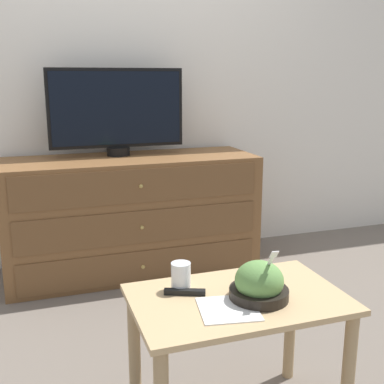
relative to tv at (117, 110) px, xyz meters
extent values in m
plane|color=#70665B|center=(0.02, 0.19, -1.01)|extent=(12.00, 12.00, 0.00)
cube|color=white|center=(0.02, 0.22, 0.29)|extent=(12.00, 0.05, 2.60)
cube|color=brown|center=(0.06, -0.10, -0.65)|extent=(1.54, 0.53, 0.73)
cube|color=brown|center=(0.06, -0.37, -0.89)|extent=(1.41, 0.01, 0.20)
sphere|color=tan|center=(0.06, -0.38, -0.89)|extent=(0.02, 0.02, 0.02)
cube|color=brown|center=(0.06, -0.37, -0.65)|extent=(1.41, 0.01, 0.20)
sphere|color=tan|center=(0.06, -0.38, -0.65)|extent=(0.02, 0.02, 0.02)
cube|color=brown|center=(0.06, -0.37, -0.40)|extent=(1.41, 0.01, 0.20)
sphere|color=tan|center=(0.06, -0.38, -0.40)|extent=(0.02, 0.02, 0.02)
cylinder|color=black|center=(0.00, 0.00, -0.25)|extent=(0.14, 0.14, 0.05)
cube|color=black|center=(0.00, 0.00, 0.01)|extent=(0.83, 0.04, 0.48)
cube|color=black|center=(0.00, -0.02, 0.01)|extent=(0.79, 0.01, 0.44)
cube|color=tan|center=(0.10, -1.62, -0.53)|extent=(0.72, 0.45, 0.02)
cylinder|color=tan|center=(0.43, -1.81, -0.77)|extent=(0.04, 0.04, 0.47)
cylinder|color=tan|center=(-0.22, -1.43, -0.77)|extent=(0.04, 0.04, 0.47)
cylinder|color=tan|center=(0.43, -1.43, -0.77)|extent=(0.04, 0.04, 0.47)
cylinder|color=black|center=(0.16, -1.65, -0.50)|extent=(0.20, 0.20, 0.04)
ellipsoid|color=#66994C|center=(0.16, -1.65, -0.45)|extent=(0.16, 0.16, 0.13)
cube|color=white|center=(0.19, -1.66, -0.41)|extent=(0.02, 0.12, 0.14)
cube|color=white|center=(0.18, -1.71, -0.34)|extent=(0.03, 0.03, 0.03)
cylinder|color=#9E6638|center=(-0.06, -1.51, -0.49)|extent=(0.06, 0.06, 0.06)
cylinder|color=white|center=(-0.06, -1.51, -0.47)|extent=(0.07, 0.07, 0.10)
cube|color=white|center=(0.04, -1.69, -0.52)|extent=(0.21, 0.21, 0.00)
cube|color=black|center=(-0.06, -1.55, -0.51)|extent=(0.14, 0.07, 0.02)
camera|label=1|loc=(-0.52, -2.98, 0.20)|focal=45.00mm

